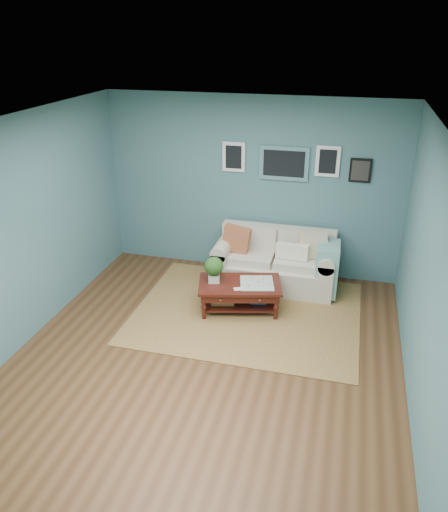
% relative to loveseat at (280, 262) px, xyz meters
% --- Properties ---
extents(room_shell, '(5.00, 5.02, 2.70)m').
position_rel_loveseat_xyz_m(room_shell, '(-0.54, -1.97, 0.98)').
color(room_shell, brown).
rests_on(room_shell, ground).
extents(area_rug, '(3.00, 2.40, 0.01)m').
position_rel_loveseat_xyz_m(area_rug, '(-0.30, -0.91, -0.37)').
color(area_rug, brown).
rests_on(area_rug, ground).
extents(loveseat, '(1.81, 0.82, 0.93)m').
position_rel_loveseat_xyz_m(loveseat, '(0.00, 0.00, 0.00)').
color(loveseat, beige).
rests_on(loveseat, ground).
extents(coffee_table, '(1.23, 0.89, 0.77)m').
position_rel_loveseat_xyz_m(coffee_table, '(-0.48, -0.87, -0.04)').
color(coffee_table, '#350F0A').
rests_on(coffee_table, ground).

